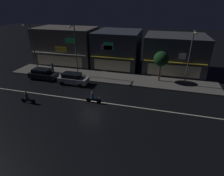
{
  "coord_description": "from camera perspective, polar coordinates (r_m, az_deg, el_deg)",
  "views": [
    {
      "loc": [
        7.57,
        -17.8,
        10.95
      ],
      "look_at": [
        2.2,
        2.0,
        1.1
      ],
      "focal_mm": 29.01,
      "sensor_mm": 36.0,
      "label": 1
    }
  ],
  "objects": [
    {
      "name": "storefront_center_block",
      "position": [
        33.69,
        1.81,
        12.25
      ],
      "size": [
        7.73,
        8.27,
        6.3
      ],
      "color": "#2D333D",
      "rests_on": "ground"
    },
    {
      "name": "motorcycle_lead",
      "position": [
        21.51,
        -5.95,
        -3.16
      ],
      "size": [
        1.9,
        0.6,
        1.52
      ],
      "rotation": [
        0.0,
        0.0,
        3.26
      ],
      "color": "black",
      "rests_on": "ground"
    },
    {
      "name": "lane_divider_stripe",
      "position": [
        22.22,
        -6.86,
        -4.06
      ],
      "size": [
        31.08,
        0.16,
        0.01
      ],
      "primitive_type": "cube",
      "color": "beige",
      "rests_on": "ground"
    },
    {
      "name": "sidewalk_far",
      "position": [
        28.81,
        -1.22,
        3.46
      ],
      "size": [
        32.72,
        4.52,
        0.14
      ],
      "primitive_type": "cube",
      "color": "#5B5954",
      "rests_on": "ground"
    },
    {
      "name": "traffic_cone",
      "position": [
        27.26,
        -8.98,
        2.27
      ],
      "size": [
        0.36,
        0.36,
        0.55
      ],
      "primitive_type": "cone",
      "color": "orange",
      "rests_on": "ground"
    },
    {
      "name": "streetlamp_mid",
      "position": [
        28.27,
        -11.53,
        12.38
      ],
      "size": [
        0.44,
        1.64,
        7.82
      ],
      "color": "#47494C",
      "rests_on": "sidewalk_far"
    },
    {
      "name": "parked_car_near_kerb",
      "position": [
        26.78,
        -12.19,
        2.93
      ],
      "size": [
        4.3,
        1.98,
        1.67
      ],
      "rotation": [
        0.0,
        0.0,
        3.14
      ],
      "color": "#9EA0A5",
      "rests_on": "ground"
    },
    {
      "name": "ground_plane",
      "position": [
        22.22,
        -6.86,
        -4.07
      ],
      "size": [
        140.0,
        140.0,
        0.0
      ],
      "primitive_type": "plane",
      "color": "black"
    },
    {
      "name": "motorcycle_following",
      "position": [
        23.5,
        -25.07,
        -3.01
      ],
      "size": [
        1.9,
        0.6,
        1.52
      ],
      "rotation": [
        0.0,
        0.0,
        3.02
      ],
      "color": "black",
      "rests_on": "ground"
    },
    {
      "name": "storefront_right_block",
      "position": [
        36.46,
        -14.06,
        12.82
      ],
      "size": [
        10.98,
        6.74,
        6.64
      ],
      "color": "#56514C",
      "rests_on": "ground"
    },
    {
      "name": "streetlamp_east",
      "position": [
        26.33,
        23.37,
        9.59
      ],
      "size": [
        0.44,
        1.64,
        7.59
      ],
      "color": "#47494C",
      "rests_on": "sidewalk_far"
    },
    {
      "name": "streetlamp_west",
      "position": [
        32.86,
        -23.82,
        12.51
      ],
      "size": [
        0.44,
        1.64,
        7.74
      ],
      "color": "#47494C",
      "rests_on": "sidewalk_far"
    },
    {
      "name": "parked_car_trailing",
      "position": [
        29.85,
        -20.95,
        4.17
      ],
      "size": [
        4.3,
        1.98,
        1.67
      ],
      "rotation": [
        0.0,
        0.0,
        3.14
      ],
      "color": "black",
      "rests_on": "ground"
    },
    {
      "name": "storefront_left_block",
      "position": [
        32.85,
        18.94,
        10.31
      ],
      "size": [
        9.68,
        8.08,
        6.04
      ],
      "color": "#383A3F",
      "rests_on": "ground"
    },
    {
      "name": "pedestrian_on_sidewalk",
      "position": [
        31.69,
        -18.22,
        6.05
      ],
      "size": [
        0.35,
        0.35,
        1.86
      ],
      "rotation": [
        0.0,
        0.0,
        2.27
      ],
      "color": "#334766",
      "rests_on": "sidewalk_far"
    },
    {
      "name": "street_tree",
      "position": [
        27.14,
        15.24,
        8.83
      ],
      "size": [
        2.14,
        2.14,
        4.47
      ],
      "color": "#473323",
      "rests_on": "sidewalk_far"
    }
  ]
}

